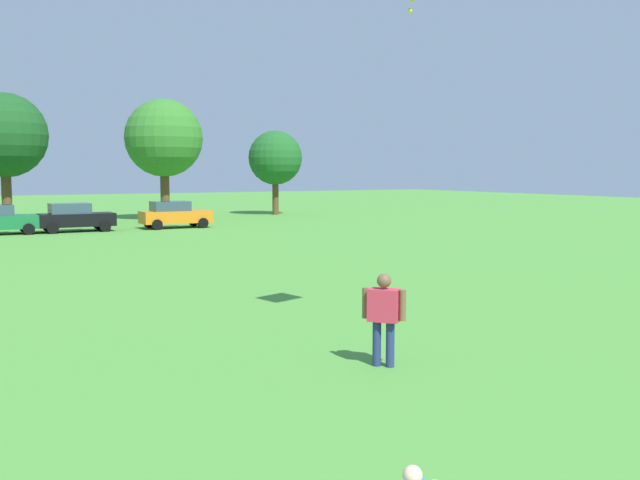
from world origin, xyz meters
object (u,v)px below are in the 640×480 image
tree_right (164,138)px  tree_far_right (275,158)px  parked_car_orange_3 (174,214)px  tree_center (4,136)px  adult_bystander (384,312)px  parked_car_black_2 (75,217)px

tree_right → tree_far_right: size_ratio=1.28×
parked_car_orange_3 → tree_far_right: size_ratio=0.63×
parked_car_orange_3 → tree_center: size_ratio=0.49×
tree_far_right → tree_center: bearing=-176.9°
adult_bystander → parked_car_orange_3: (6.51, 32.82, -0.16)m
parked_car_orange_3 → tree_center: bearing=136.7°
tree_center → tree_far_right: 20.37m
parked_car_black_2 → tree_far_right: 20.08m
adult_bystander → parked_car_orange_3: 33.46m
adult_bystander → tree_right: size_ratio=0.20×
parked_car_black_2 → tree_far_right: size_ratio=0.63×
tree_center → tree_right: size_ratio=1.00×
parked_car_orange_3 → tree_center: (-8.81, 8.29, 5.02)m
adult_bystander → tree_far_right: tree_far_right is taller
parked_car_orange_3 → tree_far_right: (11.49, 9.40, 3.74)m
parked_car_black_2 → parked_car_orange_3: 5.97m
parked_car_black_2 → tree_far_right: tree_far_right is taller
adult_bystander → parked_car_black_2: (0.54, 33.01, -0.16)m
tree_right → tree_far_right: bearing=10.1°
tree_center → tree_right: tree_right is taller
parked_car_black_2 → tree_far_right: (17.46, 9.20, 3.74)m
adult_bystander → tree_far_right: size_ratio=0.25×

